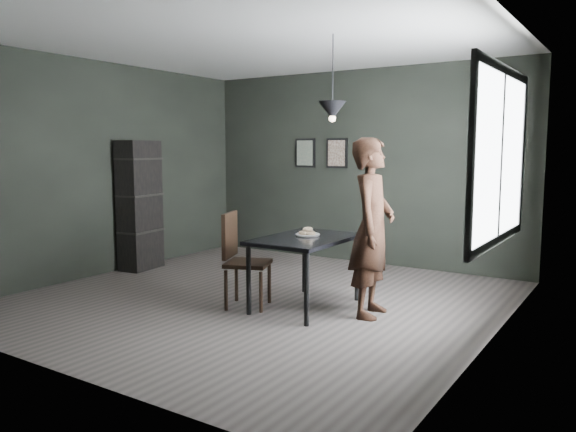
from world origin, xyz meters
The scene contains 13 objects.
ground centered at (0.00, 0.00, 0.00)m, with size 5.00×5.00×0.00m, color #36312E.
back_wall centered at (0.00, 2.50, 1.40)m, with size 5.00×0.10×2.80m, color black.
ceiling centered at (0.00, 0.00, 2.80)m, with size 5.00×5.00×0.02m.
window_assembly centered at (2.47, 0.20, 1.60)m, with size 0.04×1.96×1.56m.
cafe_table centered at (0.60, 0.00, 0.67)m, with size 0.80×1.20×0.75m.
white_plate centered at (0.58, 0.08, 0.76)m, with size 0.23×0.23×0.01m, color white.
donut_pile centered at (0.58, 0.08, 0.79)m, with size 0.18×0.18×0.08m.
woman centered at (1.30, 0.12, 0.89)m, with size 0.65×0.43×1.78m, color black.
wood_chair centered at (0.00, -0.35, 0.57)m, with size 0.56×0.56×1.00m.
shelf_unit centered at (-2.32, 0.40, 0.89)m, with size 0.34×0.59×1.78m, color black.
pendant_lamp centered at (0.85, 0.10, 2.05)m, with size 0.28×0.28×0.86m.
framed_print_left centered at (-0.90, 2.47, 1.60)m, with size 0.34×0.04×0.44m.
framed_print_right centered at (-0.35, 2.47, 1.60)m, with size 0.34×0.04×0.44m.
Camera 1 is at (3.59, -4.96, 1.67)m, focal length 35.00 mm.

